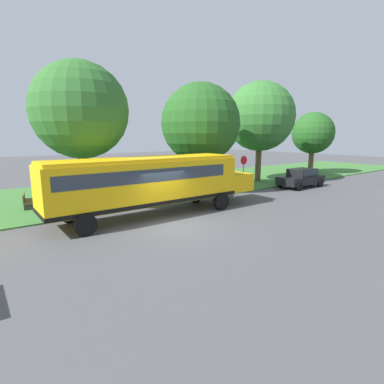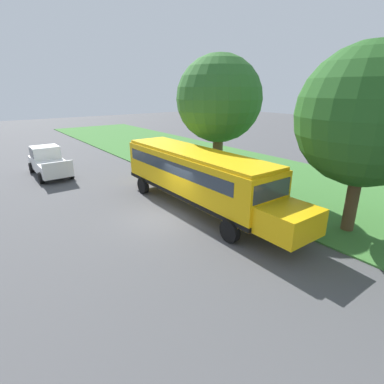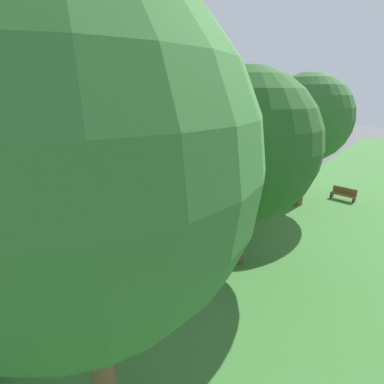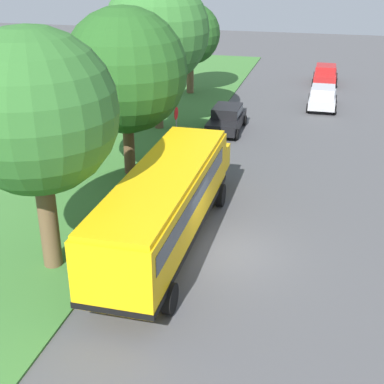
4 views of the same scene
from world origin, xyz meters
The scene contains 10 objects.
ground_plane centered at (0.00, 0.00, 0.00)m, with size 120.00×120.00×0.00m, color #4C4C4F.
grass_verge centered at (-10.00, 0.00, 0.04)m, with size 12.00×80.00×0.08m, color #3D7533.
school_bus centered at (-2.28, 0.00, 1.92)m, with size 2.85×12.42×3.16m.
car_black_nearest centered at (-2.80, 14.55, 0.88)m, with size 2.02×4.40×1.56m.
oak_tree_beside_bus centered at (-5.95, -2.38, 5.71)m, with size 5.34×5.34×8.33m.
oak_tree_roadside_mid centered at (-6.07, 6.31, 5.12)m, with size 5.84×5.84×8.12m.
oak_tree_far_end centered at (-7.00, 14.00, 6.01)m, with size 6.23×6.23×9.10m.
oak_tree_across_road centered at (-7.44, 23.17, 4.49)m, with size 4.55×4.55×6.85m.
stop_sign centered at (-4.60, 9.47, 1.74)m, with size 0.08×0.68×2.74m.
park_bench centered at (-8.04, -5.19, 0.47)m, with size 1.66×0.76×0.92m.
Camera 1 is at (11.68, -7.69, 4.28)m, focal length 28.00 mm.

